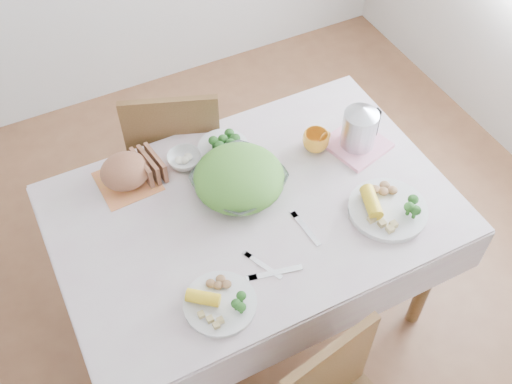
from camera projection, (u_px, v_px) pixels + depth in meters
name	position (u px, v px, depth m)	size (l,w,h in m)	color
floor	(254.00, 306.00, 2.87)	(3.60, 3.60, 0.00)	brown
dining_table	(254.00, 263.00, 2.58)	(1.40, 0.90, 0.75)	brown
tablecloth	(254.00, 208.00, 2.29)	(1.50, 1.00, 0.01)	beige
chair_far	(178.00, 149.00, 2.89)	(0.43, 0.43, 0.95)	brown
salad_bowl	(239.00, 182.00, 2.31)	(0.33, 0.33, 0.08)	white
dinner_plate_left	(220.00, 304.00, 2.00)	(0.25, 0.25, 0.02)	white
dinner_plate_right	(387.00, 210.00, 2.26)	(0.30, 0.30, 0.03)	white
broccoli_plate	(223.00, 148.00, 2.47)	(0.21, 0.21, 0.02)	beige
napkin	(128.00, 181.00, 2.36)	(0.22, 0.22, 0.00)	#DE7E43
bread_loaf	(125.00, 172.00, 2.32)	(0.19, 0.18, 0.12)	brown
fruit_bowl	(184.00, 159.00, 2.41)	(0.14, 0.14, 0.04)	white
yellow_mug	(316.00, 141.00, 2.45)	(0.11, 0.11, 0.09)	#FFA328
pink_tray	(356.00, 144.00, 2.49)	(0.22, 0.22, 0.02)	pink
electric_kettle	(360.00, 125.00, 2.40)	(0.14, 0.14, 0.20)	#B2B5BA
fork_left	(263.00, 265.00, 2.11)	(0.02, 0.17, 0.00)	silver
fork_right	(306.00, 228.00, 2.22)	(0.02, 0.18, 0.00)	silver
knife	(276.00, 273.00, 2.09)	(0.02, 0.20, 0.00)	silver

